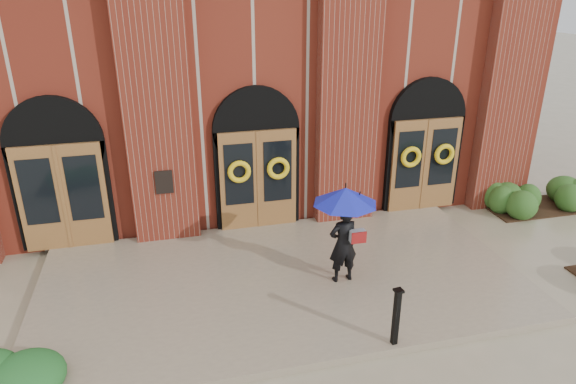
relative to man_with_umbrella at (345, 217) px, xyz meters
name	(u,v)px	position (x,y,z in m)	size (l,w,h in m)	color
ground	(285,288)	(-1.18, 0.21, -1.60)	(90.00, 90.00, 0.00)	gray
landing	(283,281)	(-1.18, 0.36, -1.53)	(10.00, 5.30, 0.15)	gray
church_building	(222,58)	(-1.18, 8.99, 1.90)	(16.20, 12.53, 7.00)	maroon
man_with_umbrella	(345,217)	(0.00, 0.00, 0.00)	(1.41, 1.41, 2.08)	black
metal_post	(396,316)	(0.19, -2.14, -0.88)	(0.16, 0.16, 1.09)	black
hedge_wall_right	(543,195)	(6.82, 2.41, -1.24)	(2.85, 1.14, 0.73)	#284D1B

